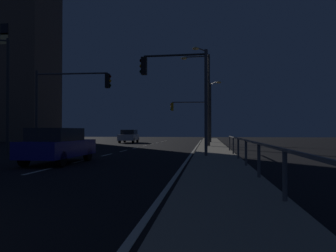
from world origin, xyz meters
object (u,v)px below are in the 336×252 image
street_lamp_across_street (212,106)px  street_lamp_median (0,83)px  car_oncoming (129,136)px  traffic_light_near_left (177,82)px  street_lamp_mid_block (205,88)px  street_lamp_far_end (204,91)px  car (58,145)px  traffic_light_far_left (69,93)px  traffic_light_mid_left (189,112)px

street_lamp_across_street → street_lamp_median: bearing=-123.3°
car_oncoming → street_lamp_median: size_ratio=0.63×
traffic_light_near_left → street_lamp_across_street: size_ratio=0.81×
street_lamp_across_street → street_lamp_mid_block: bearing=-94.1°
street_lamp_far_end → street_lamp_median: street_lamp_far_end is taller
car_oncoming → street_lamp_median: street_lamp_median is taller
street_lamp_far_end → car_oncoming: bearing=132.5°
car → street_lamp_far_end: 16.71m
traffic_light_far_left → traffic_light_mid_left: bearing=67.8°
traffic_light_far_left → street_lamp_far_end: 11.90m
car → street_lamp_mid_block: bearing=65.7°
street_lamp_mid_block → traffic_light_far_left: bearing=-142.5°
traffic_light_mid_left → street_lamp_across_street: street_lamp_across_street is taller
car → street_lamp_median: size_ratio=0.62×
car → street_lamp_mid_block: (6.38, 14.13, 4.23)m
traffic_light_near_left → traffic_light_far_left: bearing=154.8°
street_lamp_median → traffic_light_mid_left: bearing=62.7°
traffic_light_mid_left → car_oncoming: bearing=178.2°
car_oncoming → traffic_light_near_left: 22.99m
street_lamp_across_street → car_oncoming: bearing=176.7°
car → traffic_light_mid_left: 25.26m
traffic_light_mid_left → street_lamp_far_end: (1.84, -9.79, 1.29)m
car_oncoming → street_lamp_far_end: size_ratio=0.56×
traffic_light_far_left → traffic_light_near_left: size_ratio=0.99×
traffic_light_far_left → car: bearing=-69.6°
traffic_light_mid_left → street_lamp_across_street: bearing=-7.3°
street_lamp_across_street → street_lamp_far_end: size_ratio=0.87×
traffic_light_near_left → street_lamp_far_end: 11.46m
street_lamp_median → car: bearing=-37.9°
car_oncoming → traffic_light_far_left: 18.03m
traffic_light_far_left → street_lamp_across_street: street_lamp_across_street is taller
traffic_light_far_left → street_lamp_median: street_lamp_median is taller
car → traffic_light_far_left: bearing=110.4°
traffic_light_far_left → street_lamp_mid_block: (9.05, 6.95, 1.08)m
car → car_oncoming: (-2.86, 24.93, 0.00)m
car → street_lamp_across_street: street_lamp_across_street is taller
street_lamp_across_street → street_lamp_mid_block: street_lamp_mid_block is taller
street_lamp_across_street → street_lamp_mid_block: (-0.73, -10.24, 0.68)m
traffic_light_far_left → street_lamp_across_street: 19.78m
street_lamp_mid_block → street_lamp_median: size_ratio=1.17×
car → street_lamp_far_end: bearing=67.1°
street_lamp_across_street → traffic_light_mid_left: bearing=172.7°
street_lamp_across_street → street_lamp_far_end: 9.50m
car → car_oncoming: bearing=96.5°
traffic_light_far_left → street_lamp_mid_block: 11.46m
traffic_light_mid_left → street_lamp_mid_block: 10.84m
traffic_light_mid_left → street_lamp_median: street_lamp_median is taller
traffic_light_far_left → street_lamp_median: size_ratio=0.78×
traffic_light_mid_left → street_lamp_far_end: 10.04m
car_oncoming → street_lamp_far_end: bearing=-47.5°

